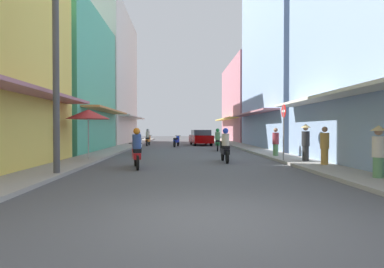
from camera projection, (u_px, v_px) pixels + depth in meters
name	position (u px, v px, depth m)	size (l,w,h in m)	color
ground_plane	(186.00, 151.00, 21.07)	(87.94, 87.94, 0.00)	#4C4C4F
sidewalk_left	(114.00, 150.00, 20.86)	(1.69, 47.97, 0.12)	#9E9991
sidewalk_right	(257.00, 150.00, 21.28)	(1.69, 47.97, 0.12)	#9E9991
building_left_mid	(56.00, 83.00, 20.51)	(7.05, 9.54, 9.33)	#4CB28C
building_left_far	(100.00, 79.00, 31.98)	(7.05, 12.54, 13.70)	silver
building_right_mid	(294.00, 55.00, 24.34)	(7.05, 12.12, 15.11)	#8CA5CC
building_right_far	(253.00, 103.00, 38.01)	(7.05, 13.46, 9.76)	#B7727F
motorbike_red	(136.00, 150.00, 11.80)	(0.63, 1.79, 1.58)	black
motorbike_black	(225.00, 147.00, 13.93)	(0.55, 1.81, 1.58)	black
motorbike_white	(138.00, 142.00, 18.68)	(0.74, 1.75, 1.58)	black
motorbike_orange	(148.00, 138.00, 27.49)	(0.55, 1.81, 1.58)	black
motorbike_blue	(177.00, 141.00, 26.08)	(0.66, 1.78, 0.96)	black
motorbike_green	(218.00, 141.00, 21.15)	(0.56, 1.80, 1.58)	black
parked_car	(201.00, 137.00, 28.68)	(2.13, 4.25, 1.45)	#8C0000
pedestrian_foreground	(306.00, 141.00, 13.35)	(0.44, 0.44, 1.75)	#262628
pedestrian_crossing	(325.00, 147.00, 11.99)	(0.34, 0.34, 1.63)	#BF8C3F
pedestrian_far	(276.00, 143.00, 16.01)	(0.34, 0.34, 1.59)	#598C59
pedestrian_midway	(378.00, 150.00, 8.74)	(0.44, 0.44, 1.64)	#598C59
vendor_umbrella	(88.00, 114.00, 14.20)	(2.00, 2.00, 2.46)	#99999E
utility_pole	(56.00, 54.00, 9.66)	(0.20, 1.20, 7.70)	#4C4C4F
street_sign_no_entry	(284.00, 125.00, 13.76)	(0.07, 0.60, 2.65)	gray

